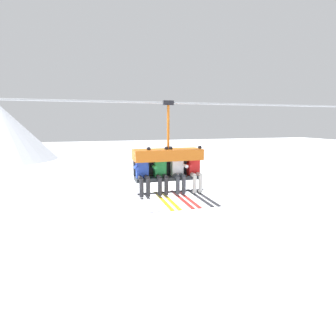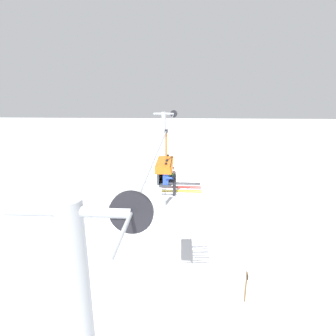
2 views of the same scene
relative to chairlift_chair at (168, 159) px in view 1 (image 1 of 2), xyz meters
The scene contains 6 objects.
lift_cable 2.07m from the chairlift_chair, ahead, with size 20.12×0.05×0.05m.
chairlift_chair is the anchor object (origin of this frame).
skier_blue 0.82m from the chairlift_chair, 163.90° to the right, with size 0.48×1.70×1.34m.
skier_green 0.43m from the chairlift_chair, 138.85° to the right, with size 0.48×1.70×1.34m.
skier_white 0.43m from the chairlift_chair, 41.15° to the right, with size 0.48×1.70×1.34m.
skier_red 0.83m from the chairlift_chair, 15.97° to the right, with size 0.48×1.70×1.34m.
Camera 1 is at (-1.55, -7.71, 7.35)m, focal length 28.00 mm.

